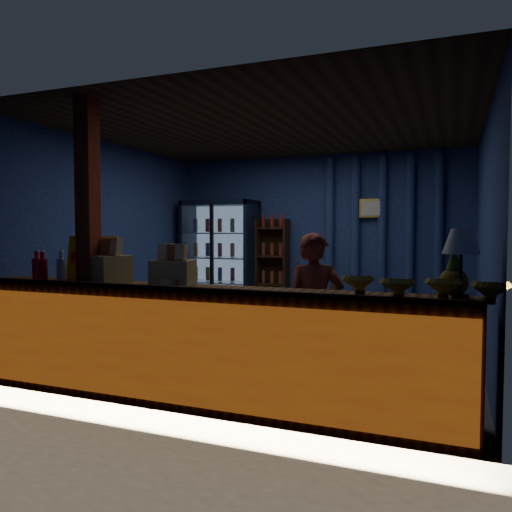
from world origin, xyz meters
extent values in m
plane|color=#515154|center=(0.00, 0.00, 0.00)|extent=(4.60, 4.60, 0.00)
plane|color=navy|center=(0.00, 2.20, 1.30)|extent=(4.60, 0.00, 4.60)
plane|color=navy|center=(0.00, -2.20, 1.30)|extent=(4.60, 0.00, 4.60)
plane|color=navy|center=(-2.30, 0.00, 1.30)|extent=(0.00, 4.40, 4.40)
plane|color=navy|center=(2.30, 0.00, 1.30)|extent=(0.00, 4.40, 4.40)
plane|color=#472D19|center=(0.00, 0.00, 2.60)|extent=(4.60, 4.60, 0.00)
cube|color=brown|center=(0.00, -1.90, 0.47)|extent=(4.40, 0.55, 0.95)
cube|color=#E4441A|center=(0.00, -2.19, 0.47)|extent=(4.35, 0.02, 0.81)
cube|color=#381B11|center=(0.00, -2.17, 0.97)|extent=(4.40, 0.04, 0.04)
cube|color=#9D3816|center=(-1.05, -1.90, 1.30)|extent=(0.16, 0.16, 2.60)
cube|color=black|center=(-1.55, 2.12, 0.95)|extent=(1.20, 0.06, 1.90)
cube|color=black|center=(-2.12, 1.85, 0.95)|extent=(0.06, 0.60, 1.90)
cube|color=black|center=(-0.98, 1.85, 0.95)|extent=(0.06, 0.60, 1.90)
cube|color=black|center=(-1.55, 1.85, 1.86)|extent=(1.20, 0.60, 0.08)
cube|color=black|center=(-1.55, 1.85, 0.04)|extent=(1.20, 0.60, 0.08)
cube|color=#99B2D8|center=(-1.55, 2.07, 0.95)|extent=(1.08, 0.02, 1.74)
cube|color=white|center=(-1.55, 1.57, 0.95)|extent=(1.12, 0.02, 1.78)
cube|color=black|center=(-1.55, 1.55, 0.95)|extent=(0.05, 0.05, 1.80)
cube|color=silver|center=(-1.55, 1.85, 0.17)|extent=(1.08, 0.48, 0.02)
cylinder|color=#C6661C|center=(-2.00, 1.85, 0.30)|extent=(0.07, 0.07, 0.22)
cylinder|color=#1B6D1B|center=(-1.77, 1.85, 0.30)|extent=(0.07, 0.07, 0.22)
cylinder|color=#956717|center=(-1.55, 1.85, 0.30)|extent=(0.07, 0.07, 0.22)
cylinder|color=navy|center=(-1.32, 1.85, 0.30)|extent=(0.07, 0.07, 0.22)
cylinder|color=maroon|center=(-1.10, 1.85, 0.30)|extent=(0.07, 0.07, 0.22)
cube|color=silver|center=(-1.55, 1.85, 0.57)|extent=(1.08, 0.48, 0.02)
cylinder|color=#1B6D1B|center=(-2.00, 1.85, 0.70)|extent=(0.07, 0.07, 0.22)
cylinder|color=#956717|center=(-1.77, 1.85, 0.70)|extent=(0.07, 0.07, 0.22)
cylinder|color=navy|center=(-1.55, 1.85, 0.70)|extent=(0.07, 0.07, 0.22)
cylinder|color=maroon|center=(-1.32, 1.85, 0.70)|extent=(0.07, 0.07, 0.22)
cylinder|color=#C6661C|center=(-1.10, 1.85, 0.70)|extent=(0.07, 0.07, 0.22)
cube|color=silver|center=(-1.55, 1.85, 0.97)|extent=(1.08, 0.48, 0.02)
cylinder|color=#956717|center=(-2.00, 1.85, 1.10)|extent=(0.07, 0.07, 0.22)
cylinder|color=navy|center=(-1.77, 1.85, 1.10)|extent=(0.07, 0.07, 0.22)
cylinder|color=maroon|center=(-1.55, 1.85, 1.10)|extent=(0.07, 0.07, 0.22)
cylinder|color=#C6661C|center=(-1.32, 1.85, 1.10)|extent=(0.07, 0.07, 0.22)
cylinder|color=#1B6D1B|center=(-1.10, 1.85, 1.10)|extent=(0.07, 0.07, 0.22)
cube|color=silver|center=(-1.55, 1.85, 1.37)|extent=(1.08, 0.48, 0.02)
cylinder|color=navy|center=(-2.00, 1.85, 1.50)|extent=(0.07, 0.07, 0.22)
cylinder|color=maroon|center=(-1.77, 1.85, 1.50)|extent=(0.07, 0.07, 0.22)
cylinder|color=#C6661C|center=(-1.55, 1.85, 1.50)|extent=(0.07, 0.07, 0.22)
cylinder|color=#1B6D1B|center=(-1.32, 1.85, 1.50)|extent=(0.07, 0.07, 0.22)
cylinder|color=#956717|center=(-1.10, 1.85, 1.50)|extent=(0.07, 0.07, 0.22)
cube|color=#381B11|center=(-0.70, 2.15, 0.80)|extent=(0.50, 0.02, 1.60)
cube|color=#381B11|center=(-0.93, 2.02, 0.80)|extent=(0.03, 0.28, 1.60)
cube|color=#381B11|center=(-0.46, 2.02, 0.80)|extent=(0.03, 0.28, 1.60)
cube|color=#381B11|center=(-0.70, 2.02, 0.10)|extent=(0.46, 0.26, 0.02)
cube|color=#381B11|center=(-0.70, 2.02, 0.55)|extent=(0.46, 0.26, 0.02)
cube|color=#381B11|center=(-0.70, 2.02, 1.00)|extent=(0.46, 0.26, 0.02)
cube|color=#381B11|center=(-0.70, 2.02, 1.45)|extent=(0.46, 0.26, 0.02)
cylinder|color=navy|center=(0.20, 2.14, 1.30)|extent=(0.14, 0.14, 2.50)
cylinder|color=navy|center=(0.60, 2.14, 1.30)|extent=(0.14, 0.14, 2.50)
cylinder|color=navy|center=(1.00, 2.14, 1.30)|extent=(0.14, 0.14, 2.50)
cylinder|color=navy|center=(1.40, 2.14, 1.30)|extent=(0.14, 0.14, 2.50)
cylinder|color=navy|center=(1.80, 2.14, 1.30)|extent=(0.14, 0.14, 2.50)
cube|color=yellow|center=(0.85, 2.10, 1.75)|extent=(0.36, 0.03, 0.28)
cube|color=silver|center=(0.85, 2.08, 1.75)|extent=(0.30, 0.01, 0.22)
imported|color=maroon|center=(0.88, -1.27, 0.70)|extent=(0.59, 0.49, 1.40)
imported|color=#63C76B|center=(0.57, 1.45, 0.28)|extent=(0.70, 0.72, 0.56)
cube|color=#381B11|center=(0.44, 1.38, 0.27)|extent=(0.62, 0.46, 0.55)
cylinder|color=#381B11|center=(0.44, 1.38, 0.60)|extent=(0.11, 0.11, 0.11)
cube|color=yellow|center=(-1.20, -1.68, 1.16)|extent=(0.53, 0.16, 0.41)
cube|color=red|center=(-1.20, -1.70, 1.16)|extent=(0.44, 0.08, 0.10)
cylinder|color=red|center=(-1.64, -1.92, 1.05)|extent=(0.09, 0.09, 0.21)
cylinder|color=red|center=(-1.64, -1.92, 1.20)|extent=(0.04, 0.04, 0.08)
cylinder|color=white|center=(-1.64, -1.92, 1.23)|extent=(0.04, 0.04, 0.02)
cylinder|color=red|center=(-1.50, -2.00, 1.05)|extent=(0.09, 0.09, 0.21)
cylinder|color=red|center=(-1.50, -2.00, 1.20)|extent=(0.04, 0.04, 0.08)
cylinder|color=white|center=(-1.50, -2.00, 1.23)|extent=(0.04, 0.04, 0.02)
cylinder|color=silver|center=(-1.35, -1.92, 1.05)|extent=(0.09, 0.09, 0.21)
cylinder|color=silver|center=(-1.35, -1.92, 1.20)|extent=(0.04, 0.04, 0.08)
cylinder|color=white|center=(-1.35, -1.92, 1.23)|extent=(0.04, 0.04, 0.02)
cube|color=tan|center=(-0.92, -1.82, 1.07)|extent=(0.46, 0.41, 0.25)
cube|color=gold|center=(-1.01, -1.79, 1.27)|extent=(0.12, 0.09, 0.16)
cube|color=#BD4623|center=(-0.92, -1.82, 1.27)|extent=(0.12, 0.09, 0.16)
cube|color=gold|center=(-0.83, -1.85, 1.27)|extent=(0.12, 0.09, 0.16)
cube|color=tan|center=(-0.21, -1.84, 1.06)|extent=(0.38, 0.34, 0.22)
cube|color=gold|center=(-0.30, -1.86, 1.24)|extent=(0.10, 0.08, 0.14)
cube|color=#BD4623|center=(-0.21, -1.84, 1.24)|extent=(0.10, 0.08, 0.14)
cube|color=gold|center=(-0.13, -1.82, 1.24)|extent=(0.10, 0.08, 0.14)
cylinder|color=silver|center=(-0.21, -1.86, 0.96)|extent=(0.44, 0.44, 0.02)
cube|color=gold|center=(-0.12, -1.86, 1.00)|extent=(0.09, 0.07, 0.05)
cube|color=#BD4623|center=(-0.15, -1.80, 1.00)|extent=(0.11, 0.11, 0.05)
cube|color=gold|center=(-0.21, -1.78, 1.00)|extent=(0.07, 0.09, 0.05)
cube|color=#BD4623|center=(-0.27, -1.80, 1.00)|extent=(0.11, 0.11, 0.05)
cube|color=gold|center=(-0.29, -1.86, 1.00)|extent=(0.09, 0.07, 0.05)
cube|color=#BD4623|center=(-0.27, -1.92, 1.00)|extent=(0.11, 0.11, 0.05)
cube|color=gold|center=(-0.21, -1.95, 1.00)|extent=(0.07, 0.09, 0.05)
cube|color=#BD4623|center=(-0.15, -1.92, 1.00)|extent=(0.11, 0.11, 0.05)
cylinder|color=black|center=(2.05, -1.86, 0.97)|extent=(0.11, 0.11, 0.04)
cylinder|color=black|center=(2.05, -1.86, 1.14)|extent=(0.02, 0.02, 0.34)
cone|color=white|center=(2.05, -1.86, 1.35)|extent=(0.25, 0.25, 0.17)
sphere|color=olive|center=(2.01, -1.78, 1.06)|extent=(0.20, 0.20, 0.20)
cone|color=#2E571D|center=(2.01, -1.78, 1.23)|extent=(0.11, 0.11, 0.15)
camera|label=1|loc=(2.00, -5.51, 1.43)|focal=35.00mm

